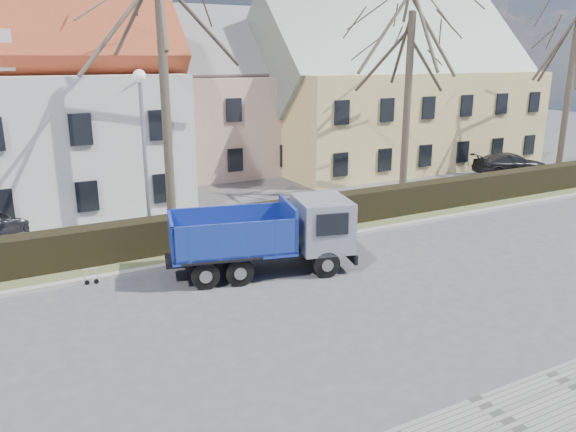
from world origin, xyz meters
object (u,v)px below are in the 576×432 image
parked_car_b (511,164)px  dump_truck (256,237)px  streetlight (145,161)px  cart_frame (85,276)px

parked_car_b → dump_truck: bearing=126.8°
streetlight → parked_car_b: size_ratio=1.43×
dump_truck → streetlight: streetlight is taller
streetlight → cart_frame: bearing=-136.3°
streetlight → cart_frame: size_ratio=10.05×
parked_car_b → cart_frame: bearing=119.7°
dump_truck → streetlight: bearing=133.1°
streetlight → cart_frame: 4.92m
dump_truck → streetlight: (-2.39, 4.28, 2.06)m
dump_truck → cart_frame: bearing=177.0°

